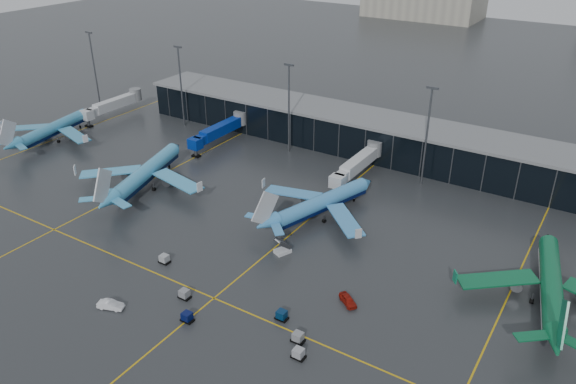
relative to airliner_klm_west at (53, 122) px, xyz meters
The scene contains 13 objects.
ground 82.28m from the airliner_klm_west, 13.91° to the right, with size 600.00×600.00×0.00m, color #282B2D.
terminal_pier 90.19m from the airliner_klm_west, 27.94° to the left, with size 142.00×17.00×10.70m.
jet_bridges 50.38m from the airliner_klm_west, 27.50° to the left, with size 94.00×27.50×7.20m.
flood_masts 90.28m from the airliner_klm_west, 19.67° to the left, with size 203.00×0.50×25.50m.
taxi_lines 90.32m from the airliner_klm_west, ahead, with size 220.00×120.00×0.02m.
airliner_klm_west is the anchor object (origin of this frame).
airliner_arkefly 47.31m from the airliner_klm_west, ahead, with size 35.41×40.33×12.39m, color #44ABE2, non-canonical shape.
airliner_klm_near 91.43m from the airliner_klm_west, ahead, with size 32.19×36.66×11.27m, color #4397DC, non-canonical shape.
airliner_aer_lingus 140.85m from the airliner_klm_west, ahead, with size 33.85×38.55×11.85m, color #0B6037, non-canonical shape.
baggage_carts 102.06m from the airliner_klm_west, 20.98° to the right, with size 38.51×12.44×1.70m.
mobile_airstair 93.52m from the airliner_klm_west, ahead, with size 3.28×3.81×3.45m.
service_van_red 113.36m from the airliner_klm_west, 11.75° to the right, with size 1.81×4.50×1.53m, color #9B150B.
service_van_white 89.47m from the airliner_klm_west, 31.53° to the right, with size 1.65×4.74×1.56m, color white.
Camera 1 is at (65.12, -76.77, 63.59)m, focal length 35.00 mm.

